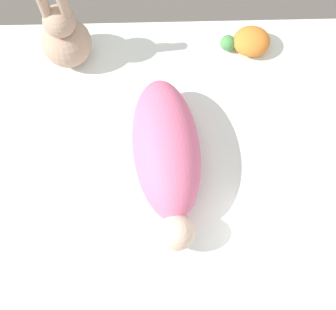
{
  "coord_description": "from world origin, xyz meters",
  "views": [
    {
      "loc": [
        0.02,
        0.5,
        1.57
      ],
      "look_at": [
        0.01,
        -0.01,
        0.2
      ],
      "focal_mm": 50.0,
      "sensor_mm": 36.0,
      "label": 1
    }
  ],
  "objects_px": {
    "swaddled_baby": "(167,153)",
    "pillow": "(319,248)",
    "turtle_plush": "(249,41)",
    "bunny_plush": "(65,38)"
  },
  "relations": [
    {
      "from": "pillow",
      "to": "bunny_plush",
      "type": "relative_size",
      "value": 1.19
    },
    {
      "from": "swaddled_baby",
      "to": "bunny_plush",
      "type": "xyz_separation_m",
      "value": [
        0.33,
        -0.41,
        0.02
      ]
    },
    {
      "from": "swaddled_baby",
      "to": "turtle_plush",
      "type": "distance_m",
      "value": 0.52
    },
    {
      "from": "bunny_plush",
      "to": "turtle_plush",
      "type": "relative_size",
      "value": 1.88
    },
    {
      "from": "pillow",
      "to": "turtle_plush",
      "type": "bearing_deg",
      "value": -78.72
    },
    {
      "from": "pillow",
      "to": "turtle_plush",
      "type": "height_order",
      "value": "pillow"
    },
    {
      "from": "pillow",
      "to": "bunny_plush",
      "type": "xyz_separation_m",
      "value": [
        0.76,
        -0.7,
        0.06
      ]
    },
    {
      "from": "bunny_plush",
      "to": "turtle_plush",
      "type": "xyz_separation_m",
      "value": [
        -0.62,
        -0.02,
        -0.07
      ]
    },
    {
      "from": "swaddled_baby",
      "to": "pillow",
      "type": "xyz_separation_m",
      "value": [
        -0.44,
        0.29,
        -0.04
      ]
    },
    {
      "from": "swaddled_baby",
      "to": "pillow",
      "type": "height_order",
      "value": "swaddled_baby"
    }
  ]
}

